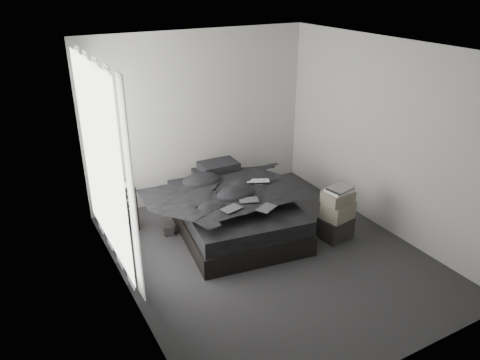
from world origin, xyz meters
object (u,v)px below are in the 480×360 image
bed (235,221)px  side_stand (123,209)px  laptop (258,178)px  box_lower (335,228)px

bed → side_stand: 1.56m
side_stand → laptop: bearing=-23.1°
bed → side_stand: size_ratio=2.94×
bed → box_lower: size_ratio=4.82×
bed → side_stand: bearing=159.6°
bed → side_stand: (-1.36, 0.74, 0.20)m
laptop → box_lower: laptop is taller
bed → laptop: bearing=7.5°
bed → box_lower: 1.39m
side_stand → box_lower: 2.94m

